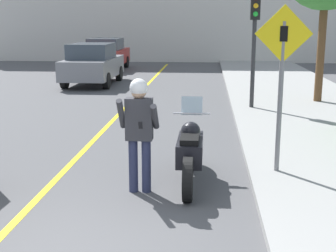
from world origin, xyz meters
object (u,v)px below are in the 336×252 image
at_px(person_biker, 139,124).
at_px(parked_car_grey, 93,64).
at_px(traffic_light, 255,28).
at_px(parked_car_red, 106,54).
at_px(motorcycle, 190,152).
at_px(crossing_sign, 282,73).

relative_size(person_biker, parked_car_grey, 0.42).
xyz_separation_m(traffic_light, parked_car_red, (-6.71, 11.29, -1.53)).
bearing_deg(parked_car_grey, motorcycle, -69.12).
bearing_deg(traffic_light, crossing_sign, -91.00).
bearing_deg(parked_car_red, traffic_light, -59.27).
xyz_separation_m(crossing_sign, parked_car_grey, (-5.90, 11.32, -0.89)).
distance_m(motorcycle, parked_car_red, 18.33).
bearing_deg(crossing_sign, parked_car_grey, 117.51).
distance_m(crossing_sign, parked_car_red, 18.46).
bearing_deg(person_biker, parked_car_grey, 106.94).
distance_m(parked_car_grey, parked_car_red, 5.94).
distance_m(motorcycle, traffic_light, 6.75).
bearing_deg(person_biker, motorcycle, 33.86).
bearing_deg(parked_car_red, parked_car_grey, -83.15).
height_order(crossing_sign, traffic_light, traffic_light).
relative_size(motorcycle, parked_car_grey, 0.53).
bearing_deg(motorcycle, person_biker, -146.14).
height_order(person_biker, crossing_sign, crossing_sign).
relative_size(crossing_sign, parked_car_red, 0.64).
height_order(motorcycle, person_biker, person_biker).
distance_m(motorcycle, parked_car_grey, 12.52).
height_order(crossing_sign, parked_car_red, crossing_sign).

